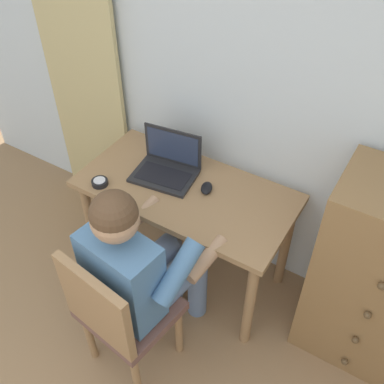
% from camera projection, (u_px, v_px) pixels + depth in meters
% --- Properties ---
extents(wall_back, '(4.80, 0.05, 2.50)m').
position_uv_depth(wall_back, '(278.00, 85.00, 2.14)').
color(wall_back, silver).
rests_on(wall_back, ground_plane).
extents(curtain_panel, '(0.59, 0.03, 2.13)m').
position_uv_depth(curtain_panel, '(81.00, 65.00, 2.70)').
color(curtain_panel, '#CCB77A').
rests_on(curtain_panel, ground_plane).
extents(desk, '(1.18, 0.59, 0.72)m').
position_uv_depth(desk, '(186.00, 203.00, 2.46)').
color(desk, '#9E754C').
rests_on(desk, ground_plane).
extents(dresser, '(0.62, 0.47, 1.11)m').
position_uv_depth(dresser, '(381.00, 279.00, 2.15)').
color(dresser, olive).
rests_on(dresser, ground_plane).
extents(chair, '(0.47, 0.45, 0.87)m').
position_uv_depth(chair, '(119.00, 312.00, 2.09)').
color(chair, brown).
rests_on(chair, ground_plane).
extents(person_seated, '(0.58, 0.62, 1.19)m').
position_uv_depth(person_seated, '(142.00, 264.00, 2.07)').
color(person_seated, '#6B84AD').
rests_on(person_seated, ground_plane).
extents(laptop, '(0.37, 0.29, 0.24)m').
position_uv_depth(laptop, '(167.00, 165.00, 2.45)').
color(laptop, '#232326').
rests_on(laptop, desk).
extents(computer_mouse, '(0.09, 0.12, 0.03)m').
position_uv_depth(computer_mouse, '(207.00, 188.00, 2.37)').
color(computer_mouse, black).
rests_on(computer_mouse, desk).
extents(desk_clock, '(0.09, 0.09, 0.03)m').
position_uv_depth(desk_clock, '(100.00, 182.00, 2.40)').
color(desk_clock, black).
rests_on(desk_clock, desk).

